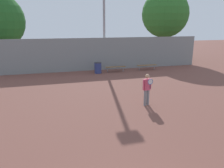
{
  "coord_description": "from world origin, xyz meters",
  "views": [
    {
      "loc": [
        -1.68,
        -2.58,
        4.16
      ],
      "look_at": [
        1.57,
        8.69,
        0.98
      ],
      "focal_mm": 35.0,
      "sensor_mm": 36.0,
      "label": 1
    }
  ],
  "objects_px": {
    "tree_green_tall": "(165,14)",
    "light_pole_far_right": "(104,3)",
    "tennis_player": "(147,88)",
    "bench_courtside_near": "(115,67)",
    "bench_courtside_far": "(147,65)",
    "trash_bin": "(98,68)"
  },
  "relations": [
    {
      "from": "tree_green_tall",
      "to": "light_pole_far_right",
      "type": "bearing_deg",
      "value": -157.19
    },
    {
      "from": "tennis_player",
      "to": "bench_courtside_near",
      "type": "xyz_separation_m",
      "value": [
        0.91,
        8.7,
        -0.52
      ]
    },
    {
      "from": "bench_courtside_far",
      "to": "tree_green_tall",
      "type": "bearing_deg",
      "value": 49.68
    },
    {
      "from": "tennis_player",
      "to": "tree_green_tall",
      "type": "distance_m",
      "value": 17.24
    },
    {
      "from": "tennis_player",
      "to": "trash_bin",
      "type": "relative_size",
      "value": 1.77
    },
    {
      "from": "tree_green_tall",
      "to": "bench_courtside_far",
      "type": "bearing_deg",
      "value": -130.32
    },
    {
      "from": "bench_courtside_far",
      "to": "tree_green_tall",
      "type": "xyz_separation_m",
      "value": [
        4.66,
        5.49,
        4.95
      ]
    },
    {
      "from": "bench_courtside_near",
      "to": "light_pole_far_right",
      "type": "xyz_separation_m",
      "value": [
        -0.52,
        1.98,
        5.65
      ]
    },
    {
      "from": "bench_courtside_near",
      "to": "tree_green_tall",
      "type": "distance_m",
      "value": 10.75
    },
    {
      "from": "tennis_player",
      "to": "light_pole_far_right",
      "type": "height_order",
      "value": "light_pole_far_right"
    },
    {
      "from": "light_pole_far_right",
      "to": "bench_courtside_near",
      "type": "bearing_deg",
      "value": -75.21
    },
    {
      "from": "bench_courtside_far",
      "to": "tree_green_tall",
      "type": "distance_m",
      "value": 8.74
    },
    {
      "from": "tennis_player",
      "to": "bench_courtside_far",
      "type": "relative_size",
      "value": 0.88
    },
    {
      "from": "trash_bin",
      "to": "tree_green_tall",
      "type": "bearing_deg",
      "value": 30.63
    },
    {
      "from": "bench_courtside_near",
      "to": "tennis_player",
      "type": "bearing_deg",
      "value": -96.0
    },
    {
      "from": "bench_courtside_near",
      "to": "trash_bin",
      "type": "bearing_deg",
      "value": -176.06
    },
    {
      "from": "bench_courtside_far",
      "to": "light_pole_far_right",
      "type": "bearing_deg",
      "value": 151.61
    },
    {
      "from": "bench_courtside_far",
      "to": "light_pole_far_right",
      "type": "relative_size",
      "value": 0.19
    },
    {
      "from": "light_pole_far_right",
      "to": "tree_green_tall",
      "type": "bearing_deg",
      "value": 22.81
    },
    {
      "from": "tennis_player",
      "to": "bench_courtside_near",
      "type": "distance_m",
      "value": 8.77
    },
    {
      "from": "light_pole_far_right",
      "to": "trash_bin",
      "type": "bearing_deg",
      "value": -118.34
    },
    {
      "from": "trash_bin",
      "to": "bench_courtside_near",
      "type": "bearing_deg",
      "value": 3.94
    }
  ]
}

